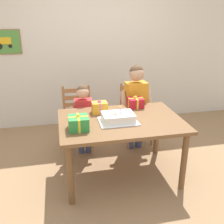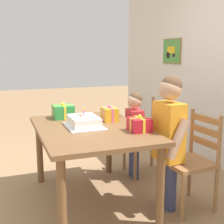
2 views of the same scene
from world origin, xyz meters
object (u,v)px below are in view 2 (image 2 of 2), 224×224
chair_right (191,160)px  child_younger (134,127)px  gift_box_red_large (63,112)px  gift_box_beside_cake (139,124)px  birthday_cake (84,122)px  dining_table (91,137)px  gift_box_corner_small (110,114)px  chair_left (148,136)px  child_older (169,129)px

chair_right → child_younger: child_younger is taller
gift_box_red_large → gift_box_beside_cake: bearing=33.8°
birthday_cake → chair_right: size_ratio=0.48×
chair_right → birthday_cake: bearing=-118.5°
dining_table → birthday_cake: bearing=-129.1°
gift_box_corner_small → chair_left: (-0.24, 0.58, -0.36)m
child_older → gift_box_corner_small: bearing=-148.1°
child_older → child_younger: 0.77m
child_older → gift_box_beside_cake: bearing=-108.1°
dining_table → gift_box_corner_small: bearing=127.3°
gift_box_corner_small → child_older: (0.59, 0.37, -0.06)m
gift_box_beside_cake → child_older: 0.28m
gift_box_beside_cake → gift_box_corner_small: 0.51m
child_older → dining_table: bearing=-120.8°
birthday_cake → chair_right: 1.09m
dining_table → gift_box_corner_small: size_ratio=7.39×
dining_table → child_younger: child_younger is taller
birthday_cake → gift_box_corner_small: 0.37m
birthday_cake → dining_table: bearing=50.9°
birthday_cake → gift_box_beside_cake: (0.34, 0.43, 0.01)m
gift_box_red_large → child_older: bearing=41.9°
gift_box_beside_cake → chair_left: size_ratio=0.21×
dining_table → gift_box_beside_cake: 0.51m
gift_box_red_large → gift_box_corner_small: (0.30, 0.43, -0.00)m
chair_left → chair_right: size_ratio=1.00×
birthday_cake → gift_box_red_large: birthday_cake is taller
dining_table → gift_box_red_large: size_ratio=6.52×
birthday_cake → gift_box_corner_small: size_ratio=2.25×
child_younger → gift_box_red_large: bearing=-99.6°
gift_box_beside_cake → gift_box_corner_small: size_ratio=1.01×
chair_left → gift_box_beside_cake: bearing=-32.5°
chair_left → child_older: (0.83, -0.22, 0.30)m
gift_box_corner_small → chair_left: bearing=112.7°
gift_box_red_large → chair_right: 1.44m
birthday_cake → gift_box_red_large: (-0.46, -0.11, 0.02)m
gift_box_beside_cake → chair_right: (0.15, 0.47, -0.35)m
birthday_cake → chair_left: 1.05m
gift_box_beside_cake → chair_right: 0.61m
gift_box_beside_cake → chair_right: size_ratio=0.21×
dining_table → child_younger: 0.74m
chair_right → child_younger: (-0.82, -0.22, 0.16)m
gift_box_beside_cake → birthday_cake: bearing=-128.1°
gift_box_beside_cake → chair_left: bearing=147.5°
gift_box_beside_cake → gift_box_red_large: bearing=-146.2°
gift_box_red_large → child_younger: (0.14, 0.80, -0.21)m
gift_box_red_large → child_younger: 0.84m
gift_box_red_large → child_older: child_older is taller
dining_table → chair_right: chair_right is taller
child_younger → dining_table: bearing=-59.6°
chair_left → gift_box_red_large: bearing=-93.4°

